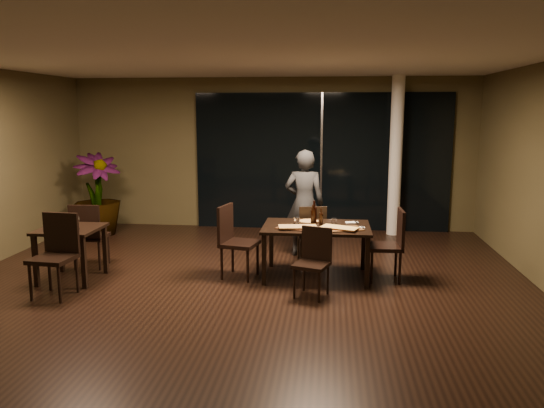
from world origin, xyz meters
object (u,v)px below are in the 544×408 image
Objects in this scene: chair_main_near at (314,258)px; bottle_c at (314,213)px; chair_main_left at (234,237)px; bottle_b at (321,217)px; side_table at (70,237)px; main_table at (316,231)px; diner at (304,203)px; chair_side_near at (57,250)px; chair_main_far at (312,231)px; chair_side_far at (88,233)px; potted_plant at (97,194)px; bottle_a at (313,215)px; chair_main_right at (391,241)px.

chair_main_near is 0.95m from bottle_c.
bottle_b is (1.23, 0.14, 0.30)m from chair_main_left.
side_table is 0.77× the size of chair_main_left.
main_table is 0.27m from bottle_c.
diner is at bearing 104.63° from bottle_b.
bottle_b is at bearing 23.33° from chair_side_near.
side_table is 3.24× the size of bottle_b.
bottle_b is at bearing -34.71° from bottle_c.
chair_side_far is (-3.31, -0.67, 0.04)m from chair_main_far.
potted_plant is (-0.83, 2.71, 0.16)m from side_table.
chair_side_far is 3.37m from bottle_a.
chair_main_left is (2.23, 0.40, -0.05)m from side_table.
main_table is at bearing 8.37° from side_table.
chair_main_far is at bearing -171.67° from chair_side_far.
chair_main_near is at bearing 82.51° from chair_main_far.
chair_main_left reaches higher than chair_main_near.
diner is at bearing 99.29° from bottle_a.
side_table is 4.47m from chair_main_right.
diner reaches higher than chair_main_far.
chair_main_near is 3.56× the size of bottle_b.
bottle_c is (3.37, 0.05, 0.37)m from chair_side_far.
chair_side_near is 3.45m from bottle_a.
side_table is at bearing -73.02° from potted_plant.
chair_main_far is 0.58m from diner.
chair_main_right is at bearing 6.20° from side_table.
side_table is 3.41m from bottle_a.
chair_main_right is at bearing -4.67° from bottle_a.
potted_plant is at bearing 106.98° from side_table.
main_table is at bearing 107.80° from chair_main_near.
chair_main_right is 0.65× the size of potted_plant.
potted_plant is 4.69m from bottle_c.
main_table is 1.18m from chair_main_left.
main_table is 5.26× the size of bottle_a.
bottle_b is at bearing 176.53° from chair_side_far.
chair_main_near is 0.89× the size of chair_side_far.
diner is (0.94, 1.26, 0.29)m from chair_main_left.
chair_main_far is 3.70× the size of bottle_b.
bottle_a reaches higher than chair_main_far.
chair_side_far is at bearing 98.51° from chair_main_left.
side_table is at bearing -85.39° from chair_main_right.
diner is 6.10× the size of bottle_a.
chair_main_far is at bearing 111.76° from chair_main_near.
chair_main_near is 1.33m from chair_main_left.
chair_main_right is 5.73m from potted_plant.
diner reaches higher than bottle_b.
chair_main_far reaches higher than main_table.
chair_main_left is 2.34m from chair_side_near.
potted_plant is 6.32× the size of bottle_b.
bottle_b is (0.06, 0.03, 0.20)m from main_table.
potted_plant is at bearing 65.41° from chair_main_left.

